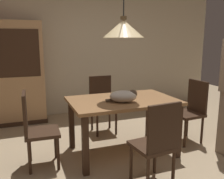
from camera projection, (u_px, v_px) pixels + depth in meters
ground at (129, 171)px, 2.90m from camera, size 10.00×10.00×0.00m
back_wall at (76, 43)px, 5.04m from camera, size 6.40×0.10×2.90m
dining_table at (123, 107)px, 3.27m from camera, size 1.40×0.90×0.75m
chair_far_back at (102, 101)px, 4.11m from camera, size 0.40×0.40×0.93m
chair_left_side at (35, 127)px, 2.91m from camera, size 0.42×0.42×0.93m
chair_right_side at (191, 108)px, 3.69m from camera, size 0.43×0.43×0.93m
chair_near_front at (157, 141)px, 2.50m from camera, size 0.44×0.44×0.93m
cat_sleeping at (124, 96)px, 3.09m from camera, size 0.41×0.33×0.16m
pendant_lamp at (123, 28)px, 3.07m from camera, size 0.52×0.52×1.30m
hutch_bookcase at (12, 76)px, 4.42m from camera, size 1.12×0.45×1.85m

